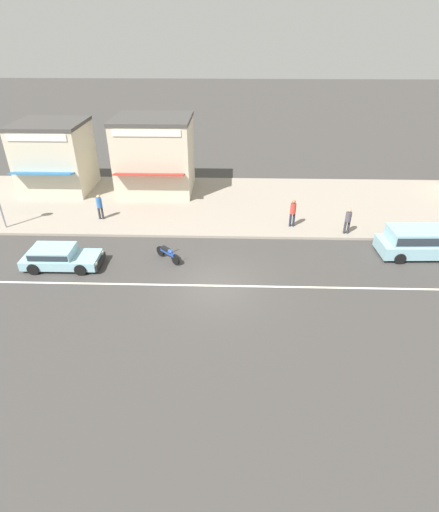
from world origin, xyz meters
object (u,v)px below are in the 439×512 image
pedestrian_near_clock (99,205)px  shopfront_far_kios (155,155)px  minivan_pale_blue_3 (419,241)px  motorcycle_0 (168,253)px  hatchback_pale_blue_1 (59,257)px  pedestrian_by_shop (293,211)px  shopfront_mid_block (55,157)px  pedestrian_mid_kerb (348,219)px

pedestrian_near_clock → shopfront_far_kios: size_ratio=0.30×
minivan_pale_blue_3 → motorcycle_0: 13.35m
hatchback_pale_blue_1 → pedestrian_by_shop: size_ratio=2.29×
minivan_pale_blue_3 → shopfront_far_kios: (-15.48, 8.89, 1.92)m
shopfront_mid_block → pedestrian_mid_kerb: bearing=-18.9°
minivan_pale_blue_3 → shopfront_mid_block: 24.41m
pedestrian_near_clock → pedestrian_by_shop: size_ratio=0.93×
minivan_pale_blue_3 → shopfront_far_kios: shopfront_far_kios is taller
hatchback_pale_blue_1 → pedestrian_near_clock: pedestrian_near_clock is taller
pedestrian_near_clock → motorcycle_0: bearing=-43.7°
hatchback_pale_blue_1 → shopfront_mid_block: shopfront_mid_block is taller
minivan_pale_blue_3 → motorcycle_0: bearing=-176.0°
pedestrian_mid_kerb → shopfront_far_kios: shopfront_far_kios is taller
minivan_pale_blue_3 → pedestrian_by_shop: size_ratio=2.62×
pedestrian_near_clock → shopfront_mid_block: 6.95m
minivan_pale_blue_3 → pedestrian_near_clock: size_ratio=2.80×
hatchback_pale_blue_1 → pedestrian_by_shop: bearing=20.9°
shopfront_mid_block → shopfront_far_kios: shopfront_far_kios is taller
pedestrian_by_shop → shopfront_far_kios: bearing=147.5°
hatchback_pale_blue_1 → shopfront_mid_block: (-3.89, 10.58, 1.99)m
pedestrian_by_shop → hatchback_pale_blue_1: bearing=-159.1°
pedestrian_near_clock → pedestrian_mid_kerb: size_ratio=1.04×
hatchback_pale_blue_1 → motorcycle_0: hatchback_pale_blue_1 is taller
hatchback_pale_blue_1 → minivan_pale_blue_3: size_ratio=0.87×
motorcycle_0 → shopfront_far_kios: size_ratio=0.26×
motorcycle_0 → shopfront_far_kios: 10.32m
motorcycle_0 → pedestrian_by_shop: pedestrian_by_shop is taller
hatchback_pale_blue_1 → motorcycle_0: (5.48, 0.79, -0.17)m
hatchback_pale_blue_1 → pedestrian_mid_kerb: pedestrian_mid_kerb is taller
motorcycle_0 → shopfront_mid_block: shopfront_mid_block is taller
pedestrian_by_shop → shopfront_mid_block: size_ratio=0.34×
motorcycle_0 → pedestrian_near_clock: bearing=136.3°
hatchback_pale_blue_1 → pedestrian_mid_kerb: size_ratio=2.54×
pedestrian_near_clock → pedestrian_by_shop: 11.91m
minivan_pale_blue_3 → pedestrian_near_clock: pedestrian_near_clock is taller
pedestrian_by_shop → motorcycle_0: bearing=-150.4°
hatchback_pale_blue_1 → pedestrian_mid_kerb: 16.05m
hatchback_pale_blue_1 → shopfront_far_kios: shopfront_far_kios is taller
pedestrian_mid_kerb → shopfront_far_kios: size_ratio=0.29×
minivan_pale_blue_3 → pedestrian_mid_kerb: size_ratio=2.90×
minivan_pale_blue_3 → shopfront_mid_block: shopfront_mid_block is taller
pedestrian_near_clock → shopfront_far_kios: (2.73, 5.14, 1.68)m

